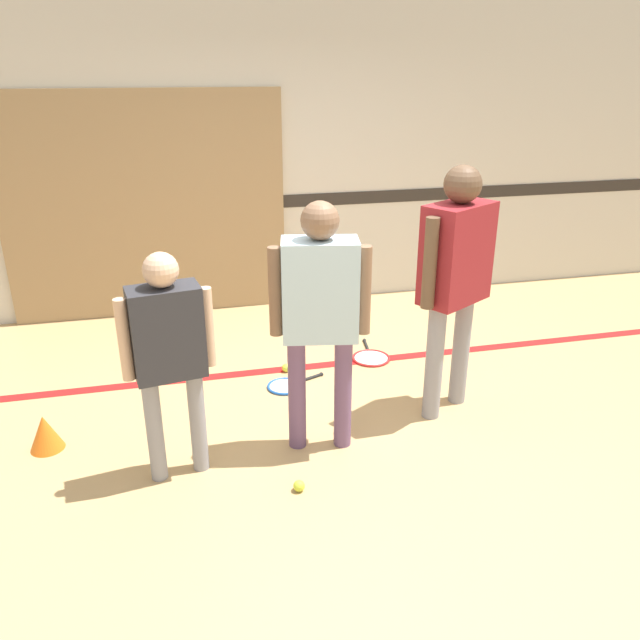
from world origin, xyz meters
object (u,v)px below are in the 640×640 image
person_student_left (168,344)px  racket_spare_on_floor (287,385)px  person_student_right (456,267)px  racket_second_spare (371,357)px  person_instructor (320,303)px  tennis_ball_near_instructor (299,486)px  training_cone (45,433)px  tennis_ball_by_spare_racket (286,368)px

person_student_left → racket_spare_on_floor: size_ratio=2.70×
person_student_right → racket_second_spare: 1.38m
person_instructor → tennis_ball_near_instructor: 1.05m
person_instructor → tennis_ball_near_instructor: person_instructor is taller
racket_spare_on_floor → tennis_ball_near_instructor: bearing=-118.9°
tennis_ball_near_instructor → training_cone: (-1.46, 0.78, 0.08)m
racket_spare_on_floor → tennis_ball_near_instructor: size_ratio=7.60×
person_student_right → tennis_ball_near_instructor: 1.69m
person_student_left → tennis_ball_near_instructor: person_student_left is taller
racket_second_spare → tennis_ball_near_instructor: bearing=157.5°
racket_spare_on_floor → training_cone: (-1.62, -0.45, 0.11)m
tennis_ball_by_spare_racket → person_student_right: bearing=-39.3°
tennis_ball_by_spare_racket → tennis_ball_near_instructor: bearing=-97.5°
person_instructor → person_student_right: (0.95, 0.24, 0.08)m
person_instructor → training_cone: (-1.69, 0.35, -0.85)m
tennis_ball_by_spare_racket → person_student_left: bearing=-126.4°
person_instructor → training_cone: bearing=179.0°
person_instructor → racket_spare_on_floor: person_instructor is taller
racket_spare_on_floor → racket_second_spare: bearing=1.3°
training_cone → tennis_ball_near_instructor: bearing=-28.0°
racket_second_spare → person_student_left: bearing=136.0°
person_student_right → racket_spare_on_floor: bearing=-59.0°
person_instructor → person_student_left: size_ratio=1.15×
tennis_ball_near_instructor → training_cone: size_ratio=0.28×
person_student_left → racket_second_spare: bearing=28.3°
person_student_right → training_cone: bearing=-32.6°
training_cone → person_student_right: bearing=-2.3°
person_student_right → training_cone: size_ratio=7.22×
racket_second_spare → racket_spare_on_floor: bearing=121.0°
racket_second_spare → tennis_ball_by_spare_racket: tennis_ball_by_spare_racket is taller
person_instructor → tennis_ball_by_spare_racket: 1.40m
training_cone → racket_spare_on_floor: bearing=15.6°
person_instructor → tennis_ball_near_instructor: (-0.22, -0.43, -0.93)m
person_student_right → tennis_ball_near_instructor: size_ratio=25.56×
racket_spare_on_floor → training_cone: bearing=174.0°
tennis_ball_by_spare_racket → training_cone: size_ratio=0.28×
person_student_left → tennis_ball_near_instructor: 1.09m
person_instructor → person_student_left: bearing=-162.9°
person_student_right → racket_second_spare: (-0.26, 0.88, -1.03)m
person_student_left → racket_second_spare: (1.57, 1.22, -0.83)m
person_student_left → tennis_ball_by_spare_racket: (0.84, 1.14, -0.81)m
racket_spare_on_floor → racket_second_spare: same height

